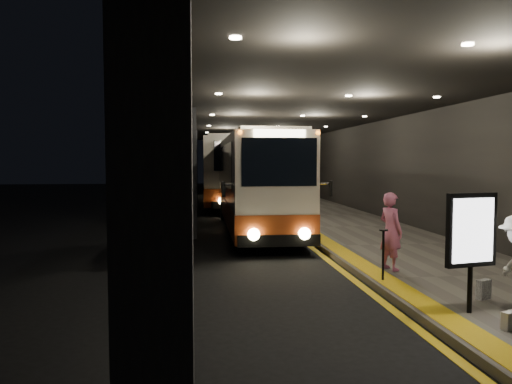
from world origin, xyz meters
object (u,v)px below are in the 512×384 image
passenger_boarding (391,231)px  stanchion_post (383,255)px  coach_second (230,174)px  bag_polka (484,289)px  bag_plain (509,321)px  coach_main (256,187)px  info_sign (472,232)px  coach_third (223,171)px

passenger_boarding → stanchion_post: passenger_boarding is taller
coach_second → passenger_boarding: bearing=-79.1°
coach_second → bag_polka: size_ratio=34.90×
passenger_boarding → bag_plain: 4.18m
coach_main → coach_second: bearing=92.0°
coach_main → info_sign: (2.26, -10.93, -0.18)m
passenger_boarding → coach_main: bearing=-5.6°
passenger_boarding → bag_plain: passenger_boarding is taller
coach_second → coach_main: bearing=-85.2°
coach_second → info_sign: bearing=-80.1°
passenger_boarding → bag_polka: bearing=174.7°
info_sign → passenger_boarding: bearing=79.2°
info_sign → coach_third: bearing=81.6°
coach_second → passenger_boarding: size_ratio=6.93×
coach_second → info_sign: 21.92m
coach_main → bag_plain: bearing=-78.1°
passenger_boarding → stanchion_post: bearing=129.1°
coach_third → bag_plain: coach_third is taller
coach_second → coach_third: coach_second is taller
coach_main → stanchion_post: coach_main is taller
coach_second → stanchion_post: coach_second is taller
bag_polka → bag_plain: bag_polka is taller
coach_main → coach_second: coach_second is taller
passenger_boarding → info_sign: 3.30m
bag_plain → coach_main: bearing=101.5°
passenger_boarding → stanchion_post: 1.17m
coach_main → bag_polka: coach_main is taller
passenger_boarding → stanchion_post: (-0.54, -0.98, -0.36)m
coach_third → stanchion_post: bearing=-83.7°
coach_second → bag_polka: 21.33m
bag_plain → bag_polka: bearing=70.6°
info_sign → bag_plain: bearing=-92.7°
coach_third → passenger_boarding: size_ratio=6.45×
coach_third → bag_plain: size_ratio=42.98×
coach_second → bag_plain: (2.70, -22.60, -1.55)m
coach_main → bag_polka: (2.95, -10.18, -1.34)m
stanchion_post → passenger_boarding: bearing=60.8°
coach_second → coach_third: (0.37, 15.70, -0.13)m
bag_polka → coach_main: bearing=106.2°
coach_second → stanchion_post: bearing=-81.1°
coach_main → info_sign: bearing=-77.9°
passenger_boarding → bag_plain: size_ratio=6.66×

